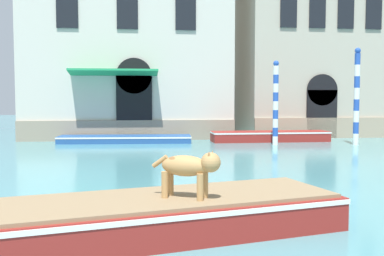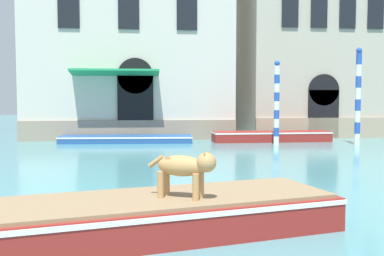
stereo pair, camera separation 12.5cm
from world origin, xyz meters
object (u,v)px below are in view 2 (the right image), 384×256
at_px(boat_moored_far, 271,136).
at_px(mooring_pole_1, 277,103).
at_px(dog_on_deck, 186,167).
at_px(boat_moored_near_palazzo, 126,139).
at_px(boat_foreground, 115,218).
at_px(mooring_pole_0, 358,96).

relative_size(boat_moored_far, mooring_pole_1, 1.52).
distance_m(dog_on_deck, boat_moored_near_palazzo, 15.76).
bearing_deg(boat_moored_near_palazzo, boat_foreground, -85.15).
xyz_separation_m(boat_foreground, boat_moored_near_palazzo, (-0.28, 15.67, -0.14)).
relative_size(dog_on_deck, mooring_pole_1, 0.27).
xyz_separation_m(boat_foreground, mooring_pole_0, (10.74, 13.15, 2.01)).
xyz_separation_m(mooring_pole_0, mooring_pole_1, (-3.85, 0.44, -0.30)).
bearing_deg(boat_foreground, dog_on_deck, -13.45).
distance_m(dog_on_deck, mooring_pole_1, 14.80).
distance_m(boat_moored_far, mooring_pole_1, 2.50).
bearing_deg(dog_on_deck, mooring_pole_0, 81.23).
height_order(boat_moored_near_palazzo, mooring_pole_0, mooring_pole_0).
bearing_deg(dog_on_deck, mooring_pole_1, 94.42).
xyz_separation_m(boat_foreground, boat_moored_far, (7.17, 15.36, -0.05)).
distance_m(mooring_pole_0, mooring_pole_1, 3.88).
relative_size(boat_foreground, mooring_pole_1, 1.92).
height_order(dog_on_deck, boat_moored_near_palazzo, dog_on_deck).
relative_size(boat_moored_near_palazzo, boat_moored_far, 1.10).
relative_size(boat_foreground, boat_moored_near_palazzo, 1.15).
bearing_deg(dog_on_deck, boat_moored_far, 95.92).
distance_m(boat_foreground, boat_moored_far, 16.95).
relative_size(dog_on_deck, boat_moored_far, 0.18).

